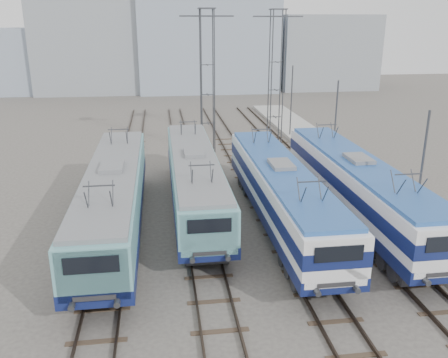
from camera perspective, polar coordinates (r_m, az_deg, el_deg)
ground at (r=22.21m, az=4.06°, el=-11.31°), size 160.00×160.00×0.00m
platform at (r=32.30m, az=19.12°, el=-2.25°), size 4.00×70.00×0.30m
locomotive_far_left at (r=25.78m, az=-13.13°, el=-1.93°), size 2.84×17.97×3.38m
locomotive_center_left at (r=28.26m, az=-3.56°, el=0.20°), size 2.75×17.35×3.27m
locomotive_center_right at (r=26.03m, az=6.89°, el=-1.37°), size 2.77×17.50×3.29m
locomotive_far_right at (r=27.72m, az=15.78°, el=-0.62°), size 2.82×17.83×3.35m
catenary_tower_west at (r=41.28m, az=-2.02°, el=12.38°), size 4.50×1.20×12.00m
catenary_tower_east at (r=44.35m, az=6.30°, el=12.71°), size 4.50×1.20×12.00m
mast_front at (r=25.54m, az=22.54°, el=-0.09°), size 0.12×0.12×7.00m
mast_mid at (r=36.01m, az=13.20°, el=5.94°), size 0.12×0.12×7.00m
mast_rear at (r=47.21m, az=8.09°, el=9.14°), size 0.12×0.12×7.00m
safety_cone at (r=24.93m, az=23.82°, el=-8.01°), size 0.36×0.36×0.52m
building_west at (r=81.54m, az=-15.22°, el=15.04°), size 18.00×12.00×14.00m
building_center at (r=81.27m, az=-2.10°, el=17.04°), size 22.00×14.00×18.00m
building_east at (r=85.74m, az=11.81°, el=14.75°), size 16.00×12.00×12.00m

